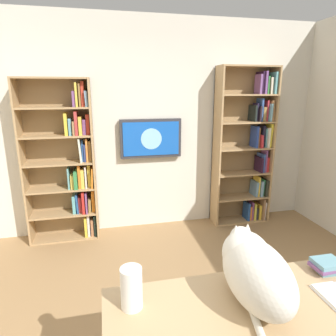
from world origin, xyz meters
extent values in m
cube|color=silver|center=(0.00, -2.23, 1.35)|extent=(4.52, 0.06, 2.70)
cube|color=tan|center=(-1.57, -2.04, 1.06)|extent=(0.02, 0.28, 2.12)
cube|color=tan|center=(-0.80, -2.04, 1.06)|extent=(0.02, 0.28, 2.12)
cube|color=#93754E|center=(-1.18, -2.17, 1.06)|extent=(0.79, 0.01, 2.12)
cube|color=tan|center=(-1.18, -2.04, 0.01)|extent=(0.74, 0.27, 0.02)
cube|color=tan|center=(-1.18, -2.04, 0.36)|extent=(0.74, 0.27, 0.02)
cube|color=tan|center=(-1.18, -2.04, 0.71)|extent=(0.74, 0.27, 0.02)
cube|color=tan|center=(-1.18, -2.04, 1.06)|extent=(0.74, 0.27, 0.02)
cube|color=tan|center=(-1.18, -2.04, 1.41)|extent=(0.74, 0.27, 0.02)
cube|color=tan|center=(-1.18, -2.04, 1.76)|extent=(0.74, 0.27, 0.02)
cube|color=tan|center=(-1.18, -2.04, 2.11)|extent=(0.74, 0.27, 0.02)
cube|color=silver|center=(-1.54, -2.04, 0.15)|extent=(0.03, 0.24, 0.25)
cube|color=#8D6748|center=(-1.51, -2.03, 0.18)|extent=(0.02, 0.23, 0.31)
cube|color=gold|center=(-1.47, -2.04, 0.13)|extent=(0.03, 0.20, 0.21)
cube|color=#282A2F|center=(-1.42, -2.05, 0.10)|extent=(0.04, 0.20, 0.17)
cube|color=gold|center=(-1.39, -2.04, 0.14)|extent=(0.02, 0.21, 0.24)
cube|color=#7E4177|center=(-1.35, -2.02, 0.15)|extent=(0.02, 0.14, 0.26)
cube|color=orange|center=(-1.33, -2.05, 0.12)|extent=(0.03, 0.20, 0.20)
cube|color=#21488A|center=(-1.29, -2.02, 0.15)|extent=(0.03, 0.17, 0.25)
cube|color=#272A20|center=(-1.53, -2.03, 0.49)|extent=(0.04, 0.21, 0.24)
cube|color=#348651|center=(-1.50, -2.03, 0.49)|extent=(0.04, 0.13, 0.23)
cube|color=#698FAE|center=(-1.46, -2.04, 0.48)|extent=(0.04, 0.20, 0.22)
cube|color=yellow|center=(-1.43, -2.04, 0.51)|extent=(0.02, 0.18, 0.28)
cube|color=#6891B2|center=(-1.40, -2.05, 0.47)|extent=(0.04, 0.20, 0.21)
cube|color=#B32626|center=(-1.53, -2.03, 0.82)|extent=(0.04, 0.16, 0.21)
cube|color=#6F437A|center=(-1.49, -2.02, 0.88)|extent=(0.02, 0.16, 0.31)
cube|color=#38549E|center=(-1.46, -2.04, 0.85)|extent=(0.03, 0.20, 0.25)
cube|color=#29152A|center=(-1.43, -2.03, 0.82)|extent=(0.02, 0.22, 0.21)
cube|color=gold|center=(-1.53, -2.02, 1.23)|extent=(0.05, 0.17, 0.32)
cube|color=beige|center=(-1.49, -2.04, 1.20)|extent=(0.02, 0.23, 0.26)
cube|color=#599AA2|center=(-1.47, -2.04, 1.19)|extent=(0.02, 0.17, 0.25)
cube|color=black|center=(-1.43, -2.04, 1.21)|extent=(0.03, 0.17, 0.29)
cube|color=red|center=(-1.40, -2.03, 1.15)|extent=(0.04, 0.21, 0.17)
cube|color=#9E6937|center=(-1.36, -2.02, 1.20)|extent=(0.03, 0.12, 0.27)
cube|color=#284194|center=(-1.33, -2.03, 1.21)|extent=(0.03, 0.19, 0.29)
cube|color=olive|center=(-1.53, -2.03, 1.55)|extent=(0.05, 0.18, 0.27)
cube|color=#6DA4B4|center=(-1.49, -2.03, 1.53)|extent=(0.03, 0.24, 0.23)
cube|color=#AB2E38|center=(-1.46, -2.04, 1.55)|extent=(0.02, 0.15, 0.27)
cube|color=olive|center=(-1.42, -2.02, 1.51)|extent=(0.04, 0.13, 0.19)
cube|color=#315190|center=(-1.38, -2.04, 1.57)|extent=(0.03, 0.16, 0.30)
cube|color=black|center=(-1.35, -2.05, 1.52)|extent=(0.02, 0.23, 0.20)
cube|color=#20192F|center=(-1.32, -2.04, 1.54)|extent=(0.02, 0.13, 0.24)
cube|color=black|center=(-1.29, -2.05, 1.52)|extent=(0.02, 0.21, 0.21)
cube|color=#5FA5AB|center=(-1.53, -2.04, 1.90)|extent=(0.03, 0.22, 0.27)
cube|color=beige|center=(-1.49, -2.03, 1.87)|extent=(0.04, 0.14, 0.21)
cube|color=#34853D|center=(-1.45, -2.04, 1.88)|extent=(0.02, 0.13, 0.22)
cube|color=black|center=(-1.42, -2.04, 1.86)|extent=(0.02, 0.17, 0.19)
cube|color=#744B90|center=(-1.39, -2.02, 1.91)|extent=(0.02, 0.19, 0.28)
cube|color=#28152F|center=(-1.36, -2.05, 1.91)|extent=(0.02, 0.20, 0.28)
cube|color=#7A508E|center=(-1.33, -2.03, 1.89)|extent=(0.03, 0.16, 0.25)
cube|color=tan|center=(0.79, -2.04, 0.98)|extent=(0.02, 0.28, 1.96)
cube|color=tan|center=(1.58, -2.04, 0.98)|extent=(0.02, 0.28, 1.96)
cube|color=#93754E|center=(1.18, -2.17, 0.98)|extent=(0.82, 0.01, 1.96)
cube|color=tan|center=(1.18, -2.04, 0.01)|extent=(0.77, 0.27, 0.02)
cube|color=tan|center=(1.18, -2.04, 0.33)|extent=(0.77, 0.27, 0.02)
cube|color=tan|center=(1.18, -2.04, 0.66)|extent=(0.77, 0.27, 0.02)
cube|color=tan|center=(1.18, -2.04, 0.98)|extent=(0.77, 0.27, 0.02)
cube|color=tan|center=(1.18, -2.04, 1.30)|extent=(0.77, 0.27, 0.02)
cube|color=tan|center=(1.18, -2.04, 1.62)|extent=(0.77, 0.27, 0.02)
cube|color=tan|center=(1.18, -2.04, 1.95)|extent=(0.77, 0.27, 0.02)
cube|color=#1C2A23|center=(0.82, -2.04, 0.16)|extent=(0.03, 0.21, 0.28)
cube|color=#A46944|center=(0.86, -2.03, 0.13)|extent=(0.03, 0.17, 0.22)
cube|color=silver|center=(0.90, -2.04, 0.16)|extent=(0.03, 0.17, 0.29)
cube|color=gold|center=(0.94, -2.02, 0.15)|extent=(0.03, 0.17, 0.25)
cube|color=orange|center=(0.82, -2.03, 0.48)|extent=(0.03, 0.13, 0.28)
cube|color=olive|center=(0.87, -2.03, 0.43)|extent=(0.04, 0.16, 0.17)
cube|color=#7C497F|center=(0.91, -2.02, 0.47)|extent=(0.02, 0.22, 0.26)
cube|color=red|center=(0.94, -2.03, 0.48)|extent=(0.03, 0.22, 0.27)
cube|color=#B43436|center=(0.99, -2.05, 0.44)|extent=(0.04, 0.15, 0.20)
cube|color=#24518C|center=(1.02, -2.05, 0.46)|extent=(0.03, 0.20, 0.24)
cube|color=#59A5A9|center=(1.05, -2.05, 0.45)|extent=(0.04, 0.19, 0.22)
cube|color=orange|center=(0.82, -2.02, 0.79)|extent=(0.03, 0.21, 0.25)
cube|color=yellow|center=(0.85, -2.05, 0.80)|extent=(0.04, 0.13, 0.28)
cube|color=beige|center=(0.89, -2.02, 0.80)|extent=(0.02, 0.17, 0.26)
cube|color=#E4BE47|center=(0.93, -2.03, 0.78)|extent=(0.04, 0.18, 0.23)
cube|color=orange|center=(0.97, -2.02, 0.81)|extent=(0.03, 0.15, 0.29)
cube|color=#348445|center=(1.01, -2.03, 0.77)|extent=(0.04, 0.23, 0.21)
cube|color=gold|center=(1.05, -2.02, 0.75)|extent=(0.04, 0.14, 0.17)
cube|color=#62A0A3|center=(1.09, -2.05, 0.79)|extent=(0.02, 0.21, 0.26)
cube|color=olive|center=(0.82, -2.04, 1.11)|extent=(0.03, 0.15, 0.25)
cube|color=orange|center=(0.86, -2.02, 1.13)|extent=(0.02, 0.16, 0.28)
cube|color=#394890|center=(0.88, -2.04, 1.09)|extent=(0.02, 0.15, 0.21)
cube|color=#2F538B|center=(0.91, -2.05, 1.12)|extent=(0.02, 0.13, 0.26)
cube|color=silver|center=(0.93, -2.02, 1.13)|extent=(0.03, 0.20, 0.29)
cube|color=#B83423|center=(0.83, -2.04, 1.43)|extent=(0.04, 0.13, 0.23)
cube|color=#6E4278|center=(0.87, -2.04, 1.40)|extent=(0.04, 0.13, 0.18)
cube|color=gold|center=(0.91, -2.03, 1.42)|extent=(0.04, 0.17, 0.21)
cube|color=#B33A39|center=(0.95, -2.04, 1.45)|extent=(0.03, 0.22, 0.27)
cube|color=#9C7247|center=(0.99, -2.04, 1.39)|extent=(0.02, 0.23, 0.16)
cube|color=#679BAA|center=(1.02, -2.04, 1.41)|extent=(0.03, 0.18, 0.19)
cube|color=gold|center=(1.07, -2.04, 1.44)|extent=(0.04, 0.16, 0.26)
cube|color=#7293AB|center=(0.82, -2.03, 1.72)|extent=(0.04, 0.19, 0.18)
cube|color=#C43C2A|center=(0.86, -2.04, 1.77)|extent=(0.03, 0.13, 0.28)
cube|color=olive|center=(0.89, -2.03, 1.76)|extent=(0.02, 0.16, 0.26)
cube|color=gold|center=(0.93, -2.02, 1.77)|extent=(0.02, 0.21, 0.27)
cube|color=#764985|center=(0.96, -2.04, 1.72)|extent=(0.03, 0.21, 0.18)
cube|color=#333338|center=(0.06, -2.15, 1.22)|extent=(0.79, 0.06, 0.50)
cube|color=blue|center=(0.06, -2.12, 1.22)|extent=(0.72, 0.01, 0.43)
cylinder|color=#8CCCEA|center=(0.06, -2.11, 1.22)|extent=(0.27, 0.00, 0.27)
cube|color=tan|center=(-0.11, 0.38, 0.73)|extent=(1.66, 0.57, 0.03)
ellipsoid|color=silver|center=(-0.06, 0.39, 0.92)|extent=(0.29, 0.54, 0.33)
ellipsoid|color=silver|center=(-0.06, 0.27, 0.96)|extent=(0.25, 0.30, 0.25)
sphere|color=silver|center=(-0.06, 0.20, 1.02)|extent=(0.13, 0.13, 0.13)
cone|color=silver|center=(-0.09, 0.20, 1.07)|extent=(0.06, 0.06, 0.07)
cone|color=silver|center=(-0.02, 0.20, 1.07)|extent=(0.06, 0.06, 0.07)
cone|color=beige|center=(-0.09, 0.21, 1.07)|extent=(0.03, 0.03, 0.05)
cone|color=beige|center=(-0.02, 0.21, 1.07)|extent=(0.03, 0.03, 0.05)
cube|color=white|center=(-0.49, 0.45, 0.75)|extent=(0.16, 0.22, 0.01)
cube|color=white|center=(-0.49, 0.45, 0.76)|extent=(0.14, 0.21, 0.01)
cylinder|color=white|center=(0.56, 0.28, 0.86)|extent=(0.11, 0.11, 0.22)
cylinder|color=white|center=(-0.24, 0.19, 0.80)|extent=(0.08, 0.08, 0.10)
cube|color=#6699A8|center=(-0.63, 0.23, 0.76)|extent=(0.16, 0.11, 0.03)
cube|color=#7A4C84|center=(-0.63, 0.23, 0.79)|extent=(0.20, 0.14, 0.02)
cube|color=#6699A8|center=(-0.62, 0.23, 0.81)|extent=(0.16, 0.14, 0.03)
camera|label=1|loc=(0.66, 1.55, 1.82)|focal=31.44mm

